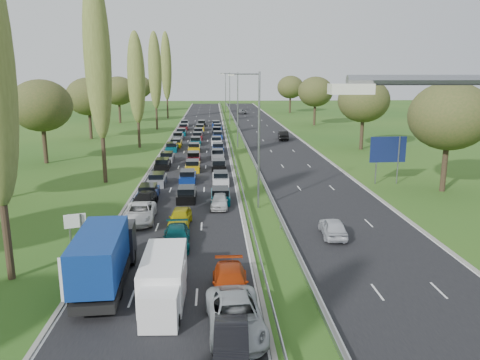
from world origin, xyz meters
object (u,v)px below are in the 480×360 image
object	(u,v)px
blue_lorry	(104,257)
info_sign	(75,224)
near_car_3	(144,200)
near_car_2	(140,213)
white_van_front	(164,293)
white_van_rear	(164,274)
direction_sign	(388,152)

from	to	relation	value
blue_lorry	info_sign	xyz separation A→B (m)	(-3.74, 7.44, -0.47)
near_car_3	blue_lorry	world-z (taller)	blue_lorry
near_car_2	blue_lorry	size ratio (longest dim) A/B	0.63
near_car_3	white_van_front	size ratio (longest dim) A/B	1.00
near_car_2	near_car_3	world-z (taller)	near_car_2
blue_lorry	near_car_3	bearing A→B (deg)	87.35
white_van_front	white_van_rear	world-z (taller)	white_van_rear
near_car_2	info_sign	distance (m)	6.00
near_car_2	direction_sign	size ratio (longest dim) A/B	1.01
direction_sign	near_car_3	bearing A→B (deg)	-162.52
near_car_2	white_van_rear	size ratio (longest dim) A/B	0.93
blue_lorry	white_van_front	size ratio (longest dim) A/B	1.79
near_car_2	white_van_front	world-z (taller)	white_van_front
white_van_rear	info_sign	world-z (taller)	white_van_rear
info_sign	near_car_3	bearing A→B (deg)	67.19
blue_lorry	white_van_front	distance (m)	4.67
near_car_3	info_sign	xyz separation A→B (m)	(-3.64, -8.65, 0.68)
white_van_rear	direction_sign	bearing A→B (deg)	48.79
white_van_rear	info_sign	xyz separation A→B (m)	(-7.14, 8.39, 0.21)
near_car_3	white_van_rear	size ratio (longest dim) A/B	0.82
white_van_rear	info_sign	bearing A→B (deg)	130.13
white_van_rear	near_car_3	bearing A→B (deg)	101.35
blue_lorry	direction_sign	bearing A→B (deg)	40.78
near_car_3	blue_lorry	xyz separation A→B (m)	(0.10, -16.09, 1.15)
near_car_3	white_van_front	bearing A→B (deg)	-74.06
white_van_rear	direction_sign	xyz separation A→B (m)	(21.66, 24.97, 2.41)
direction_sign	info_sign	bearing A→B (deg)	-150.08
info_sign	direction_sign	size ratio (longest dim) A/B	0.40
white_van_rear	direction_sign	world-z (taller)	direction_sign
white_van_front	direction_sign	size ratio (longest dim) A/B	0.90
near_car_2	white_van_front	xyz separation A→B (m)	(3.47, -14.86, 0.21)
white_van_rear	direction_sign	size ratio (longest dim) A/B	1.08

